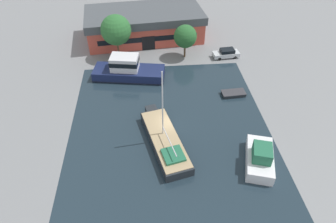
{
  "coord_description": "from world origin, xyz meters",
  "views": [
    {
      "loc": [
        -2.63,
        -28.6,
        27.71
      ],
      "look_at": [
        0.0,
        2.33,
        1.0
      ],
      "focal_mm": 32.0,
      "sensor_mm": 36.0,
      "label": 1
    }
  ],
  "objects_px": {
    "warehouse_building": "(144,24)",
    "quay_tree_near_building": "(116,30)",
    "quay_tree_by_water": "(185,36)",
    "sailboat_moored": "(165,140)",
    "motor_cruiser": "(128,70)",
    "cabin_boat": "(260,158)",
    "parked_car": "(226,53)",
    "small_dinghy": "(233,93)"
  },
  "relations": [
    {
      "from": "small_dinghy",
      "to": "quay_tree_by_water",
      "type": "bearing_deg",
      "value": 22.67
    },
    {
      "from": "warehouse_building",
      "to": "cabin_boat",
      "type": "xyz_separation_m",
      "value": [
        12.46,
        -33.56,
        -1.62
      ]
    },
    {
      "from": "quay_tree_near_building",
      "to": "parked_car",
      "type": "bearing_deg",
      "value": -5.63
    },
    {
      "from": "warehouse_building",
      "to": "sailboat_moored",
      "type": "relative_size",
      "value": 1.84
    },
    {
      "from": "quay_tree_by_water",
      "to": "motor_cruiser",
      "type": "distance_m",
      "value": 11.78
    },
    {
      "from": "cabin_boat",
      "to": "sailboat_moored",
      "type": "bearing_deg",
      "value": 175.73
    },
    {
      "from": "cabin_boat",
      "to": "motor_cruiser",
      "type": "bearing_deg",
      "value": 145.08
    },
    {
      "from": "quay_tree_near_building",
      "to": "sailboat_moored",
      "type": "distance_m",
      "value": 23.57
    },
    {
      "from": "motor_cruiser",
      "to": "cabin_boat",
      "type": "xyz_separation_m",
      "value": [
        15.58,
        -19.55,
        -0.3
      ]
    },
    {
      "from": "quay_tree_near_building",
      "to": "small_dinghy",
      "type": "height_order",
      "value": "quay_tree_near_building"
    },
    {
      "from": "sailboat_moored",
      "to": "small_dinghy",
      "type": "bearing_deg",
      "value": 26.03
    },
    {
      "from": "quay_tree_by_water",
      "to": "parked_car",
      "type": "height_order",
      "value": "quay_tree_by_water"
    },
    {
      "from": "warehouse_building",
      "to": "quay_tree_near_building",
      "type": "relative_size",
      "value": 3.01
    },
    {
      "from": "small_dinghy",
      "to": "cabin_boat",
      "type": "distance_m",
      "value": 13.36
    },
    {
      "from": "quay_tree_by_water",
      "to": "small_dinghy",
      "type": "height_order",
      "value": "quay_tree_by_water"
    },
    {
      "from": "motor_cruiser",
      "to": "small_dinghy",
      "type": "relative_size",
      "value": 3.26
    },
    {
      "from": "sailboat_moored",
      "to": "quay_tree_near_building",
      "type": "bearing_deg",
      "value": 92.86
    },
    {
      "from": "quay_tree_near_building",
      "to": "motor_cruiser",
      "type": "bearing_deg",
      "value": -75.29
    },
    {
      "from": "warehouse_building",
      "to": "motor_cruiser",
      "type": "relative_size",
      "value": 1.94
    },
    {
      "from": "quay_tree_near_building",
      "to": "sailboat_moored",
      "type": "height_order",
      "value": "sailboat_moored"
    },
    {
      "from": "quay_tree_near_building",
      "to": "small_dinghy",
      "type": "xyz_separation_m",
      "value": [
        17.71,
        -12.97,
        -4.83
      ]
    },
    {
      "from": "warehouse_building",
      "to": "sailboat_moored",
      "type": "bearing_deg",
      "value": -92.63
    },
    {
      "from": "quay_tree_near_building",
      "to": "warehouse_building",
      "type": "bearing_deg",
      "value": 56.05
    },
    {
      "from": "parked_car",
      "to": "motor_cruiser",
      "type": "xyz_separation_m",
      "value": [
        -17.39,
        -4.86,
        0.57
      ]
    },
    {
      "from": "cabin_boat",
      "to": "warehouse_building",
      "type": "bearing_deg",
      "value": 126.9
    },
    {
      "from": "quay_tree_near_building",
      "to": "quay_tree_by_water",
      "type": "relative_size",
      "value": 1.29
    },
    {
      "from": "motor_cruiser",
      "to": "small_dinghy",
      "type": "xyz_separation_m",
      "value": [
        15.94,
        -6.23,
        -1.09
      ]
    },
    {
      "from": "cabin_boat",
      "to": "quay_tree_by_water",
      "type": "bearing_deg",
      "value": 119.0
    },
    {
      "from": "small_dinghy",
      "to": "sailboat_moored",
      "type": "bearing_deg",
      "value": 125.76
    },
    {
      "from": "parked_car",
      "to": "motor_cruiser",
      "type": "bearing_deg",
      "value": 99.78
    },
    {
      "from": "quay_tree_near_building",
      "to": "sailboat_moored",
      "type": "xyz_separation_m",
      "value": [
        6.57,
        -22.21,
        -4.41
      ]
    },
    {
      "from": "motor_cruiser",
      "to": "cabin_boat",
      "type": "distance_m",
      "value": 25.0
    },
    {
      "from": "motor_cruiser",
      "to": "warehouse_building",
      "type": "bearing_deg",
      "value": -3.29
    },
    {
      "from": "warehouse_building",
      "to": "quay_tree_by_water",
      "type": "bearing_deg",
      "value": -56.41
    },
    {
      "from": "quay_tree_by_water",
      "to": "sailboat_moored",
      "type": "relative_size",
      "value": 0.47
    },
    {
      "from": "quay_tree_near_building",
      "to": "small_dinghy",
      "type": "bearing_deg",
      "value": -36.22
    },
    {
      "from": "small_dinghy",
      "to": "parked_car",
      "type": "bearing_deg",
      "value": -11.34
    },
    {
      "from": "quay_tree_near_building",
      "to": "quay_tree_by_water",
      "type": "xyz_separation_m",
      "value": [
        11.77,
        -1.09,
        -1.14
      ]
    },
    {
      "from": "parked_car",
      "to": "small_dinghy",
      "type": "bearing_deg",
      "value": 166.74
    },
    {
      "from": "quay_tree_by_water",
      "to": "small_dinghy",
      "type": "distance_m",
      "value": 13.79
    },
    {
      "from": "warehouse_building",
      "to": "quay_tree_by_water",
      "type": "distance_m",
      "value": 10.9
    },
    {
      "from": "sailboat_moored",
      "to": "cabin_boat",
      "type": "distance_m",
      "value": 11.53
    }
  ]
}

